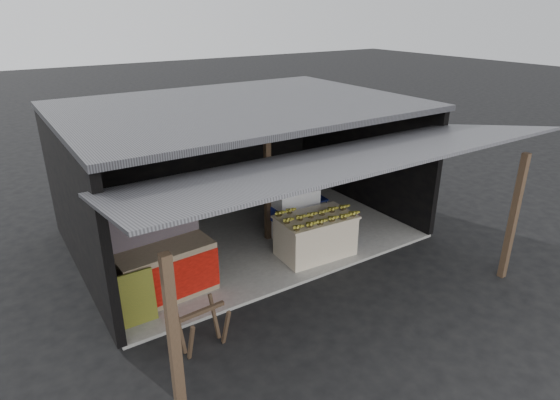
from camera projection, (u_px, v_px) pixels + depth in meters
ground at (307, 282)px, 8.92m from camera, size 80.00×80.00×0.00m
concrete_slab at (243, 232)px, 10.84m from camera, size 7.00×5.00×0.06m
shophouse at (234, 143)px, 10.30m from camera, size 7.40×7.29×3.02m
banana_table at (315, 235)px, 9.66m from camera, size 1.63×1.07×0.87m
banana_pile at (316, 212)px, 9.47m from camera, size 1.51×0.96×0.17m
white_crate at (293, 213)px, 10.43m from camera, size 1.01×0.70×1.11m
neighbor_stall at (166, 269)px, 8.24m from camera, size 1.74×0.88×1.75m
green_signboard at (136, 299)px, 7.50m from camera, size 0.63×0.11×0.94m
sawhorse at (203, 324)px, 7.02m from camera, size 0.74×0.67×0.71m
water_barrel at (337, 229)px, 10.32m from camera, size 0.37×0.37×0.55m
plastic_chair at (314, 194)px, 11.44m from camera, size 0.49×0.49×0.97m
magenta_rug at (325, 216)px, 11.60m from camera, size 1.55×1.07×0.01m
picture_frames at (190, 132)px, 11.88m from camera, size 1.62×0.04×0.46m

